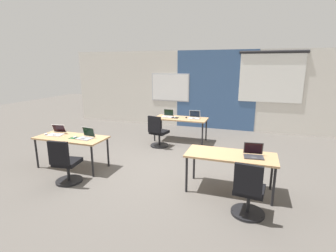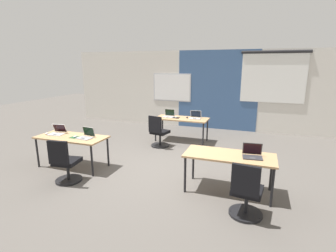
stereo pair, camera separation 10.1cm
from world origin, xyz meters
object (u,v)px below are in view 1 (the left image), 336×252
Objects in this scene: chair_near_right_end at (248,194)px; chair_near_left_inner at (66,165)px; laptop_near_left_inner at (86,136)px; desk_far_center at (181,120)px; desk_near_left at (71,139)px; mouse_far_left at (175,117)px; chair_far_left at (158,134)px; mouse_near_left_inner at (75,137)px; laptop_far_right at (194,117)px; laptop_far_left at (168,115)px; mouse_far_right at (186,117)px; desk_near_right at (231,157)px; laptop_near_left_end at (57,133)px; laptop_near_right_end at (254,154)px; mouse_near_left_end at (46,134)px.

chair_near_right_end is 1.00× the size of chair_near_left_inner.
desk_far_center is at bearing 71.05° from laptop_near_left_inner.
desk_near_left is 3.18m from mouse_far_left.
chair_far_left is 2.40m from mouse_near_left_inner.
laptop_far_right is 0.38× the size of chair_near_left_inner.
laptop_near_left_inner is (-1.18, -2.75, 0.03)m from mouse_far_left.
laptop_far_left is (1.33, 2.83, 0.11)m from desk_near_left.
chair_near_left_inner is at bearing -79.94° from laptop_near_left_inner.
mouse_far_right reaches higher than desk_near_left.
desk_near_right is (3.50, 0.00, 0.00)m from desk_near_left.
laptop_far_right is 3.54m from mouse_near_left_inner.
laptop_near_left_end is at bearing 59.93° from chair_far_left.
laptop_far_right is (2.15, 2.87, 0.11)m from desk_near_left.
laptop_near_left_inner is at bearing -113.32° from mouse_far_left.
chair_near_right_end is at bearing -10.85° from mouse_near_left_inner.
mouse_near_left_inner is at bearing -74.99° from chair_near_left_inner.
laptop_near_right_end is (1.73, -2.86, 0.00)m from laptop_far_right.
desk_near_left is at bearing 68.78° from chair_far_left.
laptop_far_left is at bearing 48.56° from laptop_near_left_end.
laptop_near_left_end reaches higher than chair_far_left.
mouse_far_right is (1.91, 2.86, 0.08)m from desk_near_left.
laptop_near_right_end is 3.37× the size of mouse_near_left_inner.
mouse_far_left is (-2.28, 3.52, 0.36)m from chair_near_right_end.
chair_near_left_inner reaches higher than mouse_near_left_end.
chair_near_left_inner is (-1.15, -3.49, -0.36)m from mouse_far_left.
mouse_far_right is at bearing 15.58° from mouse_far_left.
mouse_near_left_inner is (-1.77, -2.90, 0.00)m from mouse_far_right.
mouse_far_left is at bearing -97.91° from chair_far_left.
chair_near_right_end is (4.30, -0.81, -0.39)m from laptop_near_left_end.
desk_near_left is at bearing -123.74° from mouse_far_right.
laptop_far_right is at bearing 3.40° from mouse_far_right.
mouse_near_left_inner is (-2.02, -2.91, -0.03)m from laptop_far_right.
mouse_near_left_end is at bearing -167.65° from laptop_near_left_end.
laptop_near_left_end is at bearing -3.79° from chair_near_right_end.
chair_near_right_end is at bearing -5.41° from laptop_near_left_inner.
mouse_far_right is at bearing 19.98° from desk_far_center.
mouse_near_left_end is 3.49m from laptop_far_left.
mouse_near_left_inner reaches higher than mouse_far_right.
laptop_near_right_end is at bearing -9.52° from laptop_near_left_end.
desk_far_center is 3.78m from chair_near_left_inner.
laptop_far_left is 3.69m from chair_near_left_inner.
mouse_far_right is 0.58m from laptop_far_left.
laptop_far_left is (-2.17, 2.83, 0.11)m from desk_near_right.
laptop_near_left_inner is 0.84m from chair_near_left_inner.
desk_near_left is at bearing -114.87° from laptop_far_left.
laptop_near_right_end is (1.98, -2.85, 0.03)m from mouse_far_right.
mouse_far_right is 0.35m from mouse_far_left.
desk_far_center is (1.75, 2.80, 0.00)m from desk_near_left.
chair_near_right_end is 2.54× the size of laptop_near_left_inner.
chair_near_right_end is 3.76m from chair_far_left.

